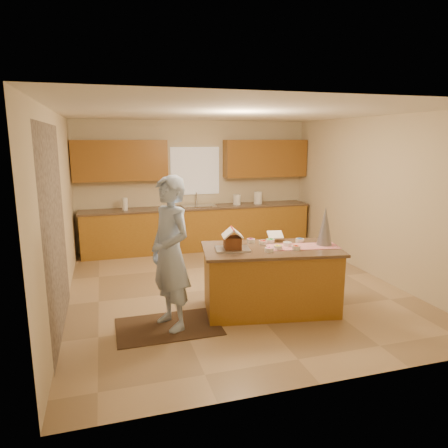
% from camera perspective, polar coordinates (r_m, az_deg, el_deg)
% --- Properties ---
extents(floor, '(5.50, 5.50, 0.00)m').
position_cam_1_polar(floor, '(6.61, 1.34, -8.81)').
color(floor, tan).
rests_on(floor, ground).
extents(ceiling, '(5.50, 5.50, 0.00)m').
position_cam_1_polar(ceiling, '(6.20, 1.46, 15.25)').
color(ceiling, silver).
rests_on(ceiling, floor).
extents(wall_back, '(5.50, 5.50, 0.00)m').
position_cam_1_polar(wall_back, '(8.90, -4.07, 5.47)').
color(wall_back, beige).
rests_on(wall_back, floor).
extents(wall_front, '(5.50, 5.50, 0.00)m').
position_cam_1_polar(wall_front, '(3.80, 14.26, -3.47)').
color(wall_front, beige).
rests_on(wall_front, floor).
extents(wall_left, '(5.50, 5.50, 0.00)m').
position_cam_1_polar(wall_left, '(6.00, -21.98, 1.57)').
color(wall_left, beige).
rests_on(wall_left, floor).
extents(wall_right, '(5.50, 5.50, 0.00)m').
position_cam_1_polar(wall_right, '(7.42, 20.14, 3.51)').
color(wall_right, beige).
rests_on(wall_right, floor).
extents(stone_accent, '(0.00, 2.50, 2.50)m').
position_cam_1_polar(stone_accent, '(5.23, -22.45, -0.98)').
color(stone_accent, gray).
rests_on(stone_accent, wall_left).
extents(window_curtain, '(1.05, 0.03, 1.00)m').
position_cam_1_polar(window_curtain, '(8.84, -4.05, 7.38)').
color(window_curtain, white).
rests_on(window_curtain, wall_back).
extents(back_counter_base, '(4.80, 0.60, 0.88)m').
position_cam_1_polar(back_counter_base, '(8.76, -3.56, -0.66)').
color(back_counter_base, '#96651F').
rests_on(back_counter_base, floor).
extents(back_counter_top, '(4.85, 0.63, 0.04)m').
position_cam_1_polar(back_counter_top, '(8.67, -3.60, 2.31)').
color(back_counter_top, brown).
rests_on(back_counter_top, back_counter_base).
extents(upper_cabinet_left, '(1.85, 0.35, 0.80)m').
position_cam_1_polar(upper_cabinet_left, '(8.48, -14.25, 8.56)').
color(upper_cabinet_left, brown).
rests_on(upper_cabinet_left, wall_back).
extents(upper_cabinet_right, '(1.85, 0.35, 0.80)m').
position_cam_1_polar(upper_cabinet_right, '(9.15, 5.77, 9.07)').
color(upper_cabinet_right, brown).
rests_on(upper_cabinet_right, wall_back).
extents(sink, '(0.70, 0.45, 0.12)m').
position_cam_1_polar(sink, '(8.67, -3.59, 2.24)').
color(sink, silver).
rests_on(sink, back_counter_top).
extents(faucet, '(0.03, 0.03, 0.28)m').
position_cam_1_polar(faucet, '(8.82, -3.87, 3.52)').
color(faucet, silver).
rests_on(faucet, back_counter_top).
extents(island_base, '(1.86, 1.15, 0.85)m').
position_cam_1_polar(island_base, '(5.68, 6.47, -7.83)').
color(island_base, '#96651F').
rests_on(island_base, floor).
extents(island_top, '(1.95, 1.24, 0.04)m').
position_cam_1_polar(island_top, '(5.54, 6.58, -3.49)').
color(island_top, brown).
rests_on(island_top, island_base).
extents(table_runner, '(1.01, 0.50, 0.01)m').
position_cam_1_polar(table_runner, '(5.66, 10.89, -3.09)').
color(table_runner, red).
rests_on(table_runner, island_top).
extents(baking_tray, '(0.49, 0.40, 0.02)m').
position_cam_1_polar(baking_tray, '(5.39, 1.18, -3.50)').
color(baking_tray, silver).
rests_on(baking_tray, island_top).
extents(cookbook, '(0.24, 0.20, 0.09)m').
position_cam_1_polar(cookbook, '(5.90, 7.14, -1.50)').
color(cookbook, white).
rests_on(cookbook, island_top).
extents(tinsel_tree, '(0.25, 0.25, 0.53)m').
position_cam_1_polar(tinsel_tree, '(5.75, 13.88, -0.28)').
color(tinsel_tree, '#B4B5C1').
rests_on(tinsel_tree, island_top).
extents(rug, '(1.29, 0.84, 0.01)m').
position_cam_1_polar(rug, '(5.36, -7.74, -13.96)').
color(rug, black).
rests_on(rug, floor).
extents(boy, '(0.68, 0.81, 1.89)m').
position_cam_1_polar(boy, '(5.03, -7.48, -4.08)').
color(boy, '#ACC8F4').
rests_on(boy, rug).
extents(canister_a, '(0.16, 0.16, 0.23)m').
position_cam_1_polar(canister_a, '(8.88, 1.81, 3.42)').
color(canister_a, white).
rests_on(canister_a, back_counter_top).
extents(canister_b, '(0.19, 0.19, 0.27)m').
position_cam_1_polar(canister_b, '(9.04, 4.76, 3.67)').
color(canister_b, white).
rests_on(canister_b, back_counter_top).
extents(canister_c, '(0.14, 0.14, 0.21)m').
position_cam_1_polar(canister_c, '(9.05, 4.86, 3.48)').
color(canister_c, white).
rests_on(canister_c, back_counter_top).
extents(paper_towel, '(0.11, 0.11, 0.25)m').
position_cam_1_polar(paper_towel, '(8.45, -13.64, 2.73)').
color(paper_towel, white).
rests_on(paper_towel, back_counter_top).
extents(gingerbread_house, '(0.31, 0.31, 0.27)m').
position_cam_1_polar(gingerbread_house, '(5.36, 1.18, -2.33)').
color(gingerbread_house, brown).
rests_on(gingerbread_house, baking_tray).
extents(candy_bowls, '(0.78, 0.64, 0.05)m').
position_cam_1_polar(candy_bowls, '(5.63, 7.36, -2.79)').
color(candy_bowls, '#C43F22').
rests_on(candy_bowls, island_top).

